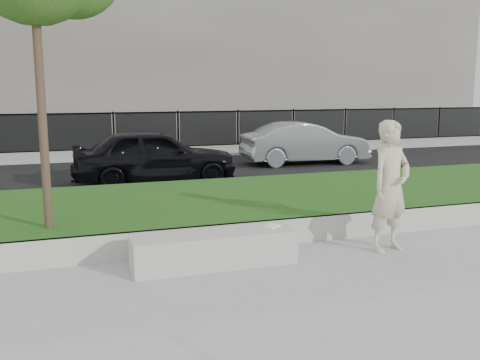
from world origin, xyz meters
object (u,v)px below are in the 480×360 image
object	(u,v)px
stone_bench	(215,249)
car_dark	(155,156)
man	(390,186)
car_silver	(305,143)
book	(272,226)

from	to	relation	value
stone_bench	car_dark	bearing A→B (deg)	87.29
man	car_dark	world-z (taller)	man
stone_bench	car_silver	world-z (taller)	car_silver
stone_bench	car_dark	distance (m)	6.50
stone_bench	book	size ratio (longest dim) A/B	9.67
man	book	distance (m)	1.89
stone_bench	car_silver	bearing A→B (deg)	57.36
stone_bench	man	world-z (taller)	man
man	car_silver	xyz separation A→B (m)	(2.72, 8.56, -0.28)
man	car_dark	size ratio (longest dim) A/B	0.48
stone_bench	book	bearing A→B (deg)	3.06
stone_bench	book	world-z (taller)	book
book	car_dark	size ratio (longest dim) A/B	0.06
man	car_silver	world-z (taller)	man
stone_bench	car_silver	xyz separation A→B (m)	(5.38, 8.41, 0.46)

